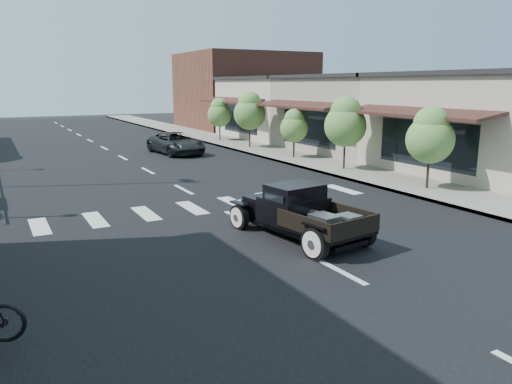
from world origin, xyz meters
name	(u,v)px	position (x,y,z in m)	size (l,w,h in m)	color
ground	(271,236)	(0.00, 0.00, 0.00)	(120.00, 120.00, 0.00)	black
road	(132,163)	(0.00, 15.00, 0.01)	(14.00, 80.00, 0.02)	black
road_markings	(161,178)	(0.00, 10.00, 0.00)	(12.00, 60.00, 0.06)	silver
sidewalk_right	(269,152)	(8.50, 15.00, 0.07)	(3.00, 80.00, 0.15)	#99968B
storefront_near	(502,125)	(15.00, 4.00, 2.25)	(10.00, 9.00, 4.50)	#B3A797
storefront_mid	(374,115)	(15.00, 13.00, 2.25)	(10.00, 9.00, 4.50)	gray
storefront_far	(297,109)	(15.00, 22.00, 2.25)	(10.00, 9.00, 4.50)	beige
far_building_right	(245,91)	(15.50, 32.00, 3.50)	(11.00, 10.00, 7.00)	brown
small_tree_a	(429,149)	(8.30, 2.18, 1.68)	(1.84, 1.84, 3.06)	#57863D
small_tree_b	(345,134)	(8.30, 7.39, 1.81)	(1.99, 1.99, 3.32)	#57863D
small_tree_c	(294,134)	(8.30, 11.88, 1.43)	(1.54, 1.54, 2.57)	#57863D
small_tree_d	(250,120)	(8.30, 17.19, 1.86)	(2.06, 2.06, 3.43)	#57863D
small_tree_e	(220,120)	(8.30, 21.92, 1.61)	(1.75, 1.75, 2.92)	#57863D
hotrod_pickup	(299,212)	(0.55, -0.55, 0.76)	(2.04, 4.37, 1.52)	black
second_car	(176,143)	(3.27, 17.16, 0.65)	(2.14, 4.64, 1.29)	black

